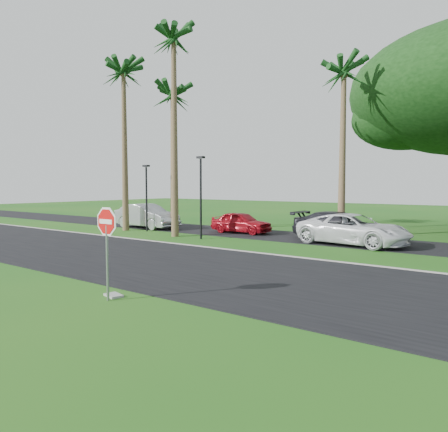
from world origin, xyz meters
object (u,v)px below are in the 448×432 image
stop_sign_near (107,234)px  car_dark (340,226)px  car_silver (147,216)px  car_minivan (354,230)px  car_red (241,223)px

stop_sign_near → car_dark: bearing=90.3°
car_silver → car_minivan: (14.73, 0.41, -0.06)m
stop_sign_near → car_silver: bearing=134.2°
stop_sign_near → car_red: bearing=112.6°
car_red → car_minivan: bearing=-100.0°
car_red → car_minivan: car_minivan is taller
stop_sign_near → car_red: 16.57m
car_dark → car_minivan: (1.36, -1.50, 0.02)m
car_dark → car_red: bearing=96.3°
car_dark → stop_sign_near: bearing=-177.8°
car_silver → stop_sign_near: bearing=-134.6°
car_silver → car_minivan: bearing=-87.2°
car_red → car_minivan: 7.71m
stop_sign_near → car_dark: size_ratio=0.49×
car_silver → car_dark: car_silver is taller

